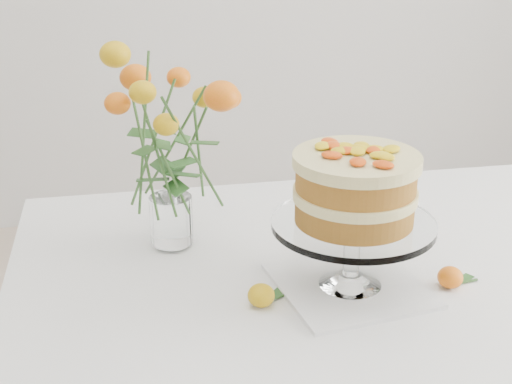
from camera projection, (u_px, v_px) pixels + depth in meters
table at (349, 290)px, 1.54m from camera, size 1.43×0.93×0.76m
napkin at (350, 286)px, 1.38m from camera, size 0.31×0.31×0.01m
cake_stand at (355, 195)px, 1.31m from camera, size 0.31×0.31×0.28m
rose_vase at (167, 127)px, 1.45m from camera, size 0.34×0.34×0.46m
loose_rose_near at (261, 295)px, 1.32m from camera, size 0.09×0.05×0.04m
loose_rose_far at (450, 277)px, 1.38m from camera, size 0.09×0.05×0.04m
stray_petal_a at (309, 284)px, 1.39m from camera, size 0.03×0.02×0.00m
stray_petal_b at (364, 290)px, 1.37m from camera, size 0.03×0.02×0.00m
stray_petal_c at (391, 298)px, 1.35m from camera, size 0.03×0.02×0.00m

